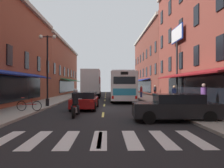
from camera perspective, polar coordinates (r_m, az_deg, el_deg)
The scene contains 18 objects.
ground_plane at distance 18.05m, azimuth -2.06°, elevation -6.34°, with size 34.80×80.00×0.10m, color black.
lane_centre_dashes at distance 17.79m, azimuth -2.07°, elevation -6.25°, with size 0.14×73.90×0.01m.
crosswalk_near at distance 8.17m, azimuth -3.07°, elevation -13.59°, with size 7.10×2.80×0.01m.
sidewalk_left at distance 19.05m, azimuth -20.19°, elevation -5.64°, with size 3.00×80.00×0.14m, color #A39E93.
sidewalk_right at distance 18.90m, azimuth 16.22°, elevation -5.69°, with size 3.00×80.00×0.14m, color #A39E93.
billboard_sign at distance 23.34m, azimuth 15.93°, elevation 9.69°, with size 0.40×3.35×7.38m.
transit_bus at distance 27.19m, azimuth 2.48°, elevation -0.46°, with size 2.86×11.85×3.33m.
box_truck at distance 32.61m, azimuth -5.13°, elevation 0.10°, with size 2.52×7.03×3.93m.
sedan_near at distance 12.33m, azimuth 15.57°, elevation -5.62°, with size 4.39×2.12×1.41m.
sedan_mid at distance 43.01m, azimuth -4.57°, elevation -1.68°, with size 2.02×4.72×1.43m.
sedan_far at distance 17.70m, azimuth -6.72°, elevation -4.07°, with size 1.97×4.61×1.33m.
motorcycle_rider at distance 13.70m, azimuth -9.11°, elevation -5.13°, with size 0.62×2.07×1.66m.
bicycle_near at distance 16.28m, azimuth -19.99°, elevation -5.06°, with size 1.71×0.48×0.91m.
pedestrian_near at distance 30.77m, azimuth 10.72°, elevation -1.73°, with size 0.36×0.50×1.69m.
pedestrian_mid at distance 18.86m, azimuth 15.30°, elevation -2.85°, with size 0.36×0.36×1.68m.
pedestrian_far at distance 31.49m, azimuth 7.32°, elevation -1.83°, with size 0.36×0.36×1.61m.
pedestrian_rear at distance 15.27m, azimuth 21.97°, elevation -3.16°, with size 0.36×0.36×1.84m.
street_lamp_twin at distance 19.49m, azimuth -15.84°, elevation 4.17°, with size 1.42×0.32×5.84m.
Camera 1 is at (0.25, -17.94, 1.91)m, focal length 36.56 mm.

